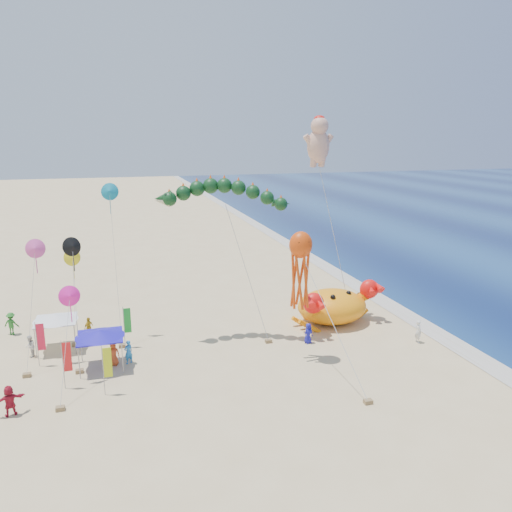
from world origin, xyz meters
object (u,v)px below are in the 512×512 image
Objects in this scene: canopy_blue at (100,334)px; canopy_white at (55,318)px; crab_inflatable at (333,305)px; dragon_kite at (223,198)px; cherub_kite at (319,141)px; octopus_kite at (301,264)px.

canopy_white is at bearing 127.80° from canopy_blue.
dragon_kite is at bearing -178.40° from crab_inflatable.
crab_inflatable reaches higher than canopy_white.
dragon_kite reaches higher than canopy_blue.
crab_inflatable is 21.72m from canopy_white.
crab_inflatable is 0.47× the size of cherub_kite.
octopus_kite is at bearing -10.11° from canopy_blue.
dragon_kite is at bearing 17.66° from canopy_blue.
crab_inflatable reaches higher than canopy_blue.
cherub_kite reaches higher than canopy_white.
canopy_blue is 1.03× the size of canopy_white.
dragon_kite reaches higher than crab_inflatable.
cherub_kite is 5.23× the size of canopy_blue.
dragon_kite is 10.07m from cherub_kite.
canopy_white is at bearing -175.10° from cherub_kite.
crab_inflatable is 0.67× the size of dragon_kite.
canopy_white is (-12.41, 1.10, -8.43)m from dragon_kite.
crab_inflatable is at bearing 9.82° from canopy_blue.
cherub_kite is 1.86× the size of octopus_kite.
octopus_kite is (-4.62, -8.25, -8.08)m from cherub_kite.
octopus_kite is (-5.16, -5.60, 5.33)m from crab_inflatable.
cherub_kite is at bearing 4.90° from canopy_white.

